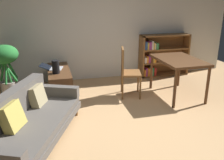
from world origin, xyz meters
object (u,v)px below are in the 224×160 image
object	(u,v)px
potted_floor_plant	(5,61)
dining_chair_near	(127,69)
media_console	(60,82)
desk_speaker	(56,67)
bookshelf	(160,56)
dining_table	(179,63)
fabric_couch	(26,120)
open_laptop	(52,68)

from	to	relation	value
potted_floor_plant	dining_chair_near	xyz separation A→B (m)	(2.38, -0.76, -0.14)
media_console	desk_speaker	size ratio (longest dim) A/B	4.93
desk_speaker	bookshelf	world-z (taller)	bookshelf
potted_floor_plant	dining_chair_near	world-z (taller)	potted_floor_plant
dining_table	dining_chair_near	world-z (taller)	dining_chair_near
dining_table	desk_speaker	bearing A→B (deg)	168.60
dining_table	bookshelf	world-z (taller)	bookshelf
media_console	desk_speaker	bearing A→B (deg)	-104.09
dining_table	fabric_couch	bearing A→B (deg)	-160.06
fabric_couch	dining_chair_near	distance (m)	2.30
media_console	dining_table	world-z (taller)	dining_table
media_console	desk_speaker	distance (m)	0.47
fabric_couch	open_laptop	distance (m)	1.92
open_laptop	dining_table	distance (m)	2.58
fabric_couch	potted_floor_plant	size ratio (longest dim) A/B	2.06
fabric_couch	bookshelf	xyz separation A→B (m)	(3.14, 2.46, 0.17)
fabric_couch	desk_speaker	xyz separation A→B (m)	(0.49, 1.52, 0.31)
media_console	dining_chair_near	bearing A→B (deg)	-19.17
potted_floor_plant	dining_chair_near	distance (m)	2.50
potted_floor_plant	dining_chair_near	size ratio (longest dim) A/B	1.04
potted_floor_plant	dining_table	xyz separation A→B (m)	(3.37, -1.02, -0.02)
media_console	potted_floor_plant	world-z (taller)	potted_floor_plant
desk_speaker	dining_table	world-z (taller)	desk_speaker
bookshelf	dining_table	bearing A→B (deg)	-100.89
open_laptop	bookshelf	bearing A→B (deg)	12.46
potted_floor_plant	dining_table	world-z (taller)	potted_floor_plant
open_laptop	dining_chair_near	xyz separation A→B (m)	(1.45, -0.56, 0.02)
potted_floor_plant	dining_chair_near	bearing A→B (deg)	-17.76
dining_table	open_laptop	bearing A→B (deg)	161.51
media_console	dining_chair_near	distance (m)	1.44
dining_chair_near	bookshelf	size ratio (longest dim) A/B	0.79
fabric_couch	media_console	size ratio (longest dim) A/B	1.68
fabric_couch	dining_chair_near	size ratio (longest dim) A/B	2.13
desk_speaker	bookshelf	xyz separation A→B (m)	(2.66, 0.94, -0.14)
desk_speaker	fabric_couch	bearing A→B (deg)	-107.74
fabric_couch	dining_table	bearing A→B (deg)	19.94
bookshelf	potted_floor_plant	bearing A→B (deg)	-173.78
open_laptop	dining_chair_near	size ratio (longest dim) A/B	0.50
open_laptop	potted_floor_plant	distance (m)	0.96
desk_speaker	dining_chair_near	bearing A→B (deg)	-9.04
fabric_couch	desk_speaker	distance (m)	1.63
potted_floor_plant	media_console	bearing A→B (deg)	-15.93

